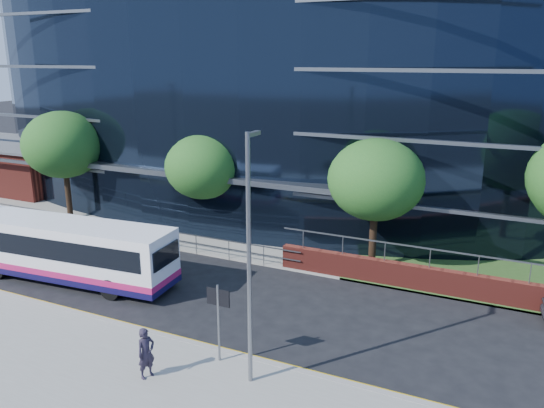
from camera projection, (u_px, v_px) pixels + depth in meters
The scene contains 16 objects.
ground at pixel (144, 318), 21.44m from camera, with size 200.00×200.00×0.00m, color black.
pavement_near at pixel (45, 382), 17.05m from camera, with size 80.00×8.00×0.15m, color gray.
kerb at pixel (127, 327), 20.55m from camera, with size 80.00×0.25×0.16m, color gray.
yellow_line_outer at pixel (131, 326), 20.74m from camera, with size 80.00×0.08×0.01m, color gold.
yellow_line_inner at pixel (133, 325), 20.87m from camera, with size 80.00×0.08×0.01m, color gold.
far_forecourt at pixel (178, 223), 33.48m from camera, with size 50.00×8.00×0.10m, color gray.
glass_office at pixel (272, 88), 39.13m from camera, with size 44.00×23.10×16.00m.
brick_pavilion at pixel (26, 166), 41.68m from camera, with size 8.60×6.66×4.40m.
guard_railings at pixel (108, 225), 30.59m from camera, with size 24.00×0.05×1.10m.
street_sign at pixel (218, 307), 17.64m from camera, with size 0.85×0.09×2.80m.
tree_far_a at pixel (63, 145), 33.30m from camera, with size 4.95×4.95×6.98m.
tree_far_b at pixel (203, 167), 29.83m from camera, with size 4.29×4.29×6.05m.
tree_far_c at pixel (376, 180), 25.23m from camera, with size 4.62×4.62×6.51m.
streetlight_east at pixel (249, 255), 15.91m from camera, with size 0.15×0.77×8.00m.
city_bus at pixel (70, 250), 24.63m from camera, with size 10.71×3.26×2.85m.
pedestrian at pixel (146, 353), 17.00m from camera, with size 0.63×0.41×1.72m, color #241E2D.
Camera 1 is at (12.93, -15.40, 10.17)m, focal length 35.00 mm.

